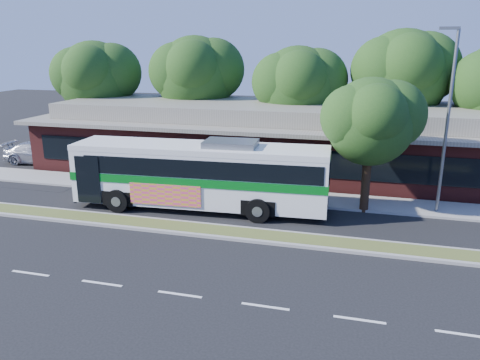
{
  "coord_description": "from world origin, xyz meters",
  "views": [
    {
      "loc": [
        5.69,
        -18.31,
        8.23
      ],
      "look_at": [
        0.12,
        2.56,
        2.0
      ],
      "focal_mm": 35.0,
      "sensor_mm": 36.0,
      "label": 1
    }
  ],
  "objects_px": {
    "sedan": "(41,153)",
    "sidewalk_tree": "(377,120)",
    "transit_bus": "(201,171)",
    "lamp_post": "(447,117)"
  },
  "relations": [
    {
      "from": "sedan",
      "to": "transit_bus",
      "type": "bearing_deg",
      "value": -119.12
    },
    {
      "from": "transit_bus",
      "to": "sidewalk_tree",
      "type": "distance_m",
      "value": 9.12
    },
    {
      "from": "transit_bus",
      "to": "sedan",
      "type": "relative_size",
      "value": 2.5
    },
    {
      "from": "sedan",
      "to": "sidewalk_tree",
      "type": "distance_m",
      "value": 23.74
    },
    {
      "from": "lamp_post",
      "to": "transit_bus",
      "type": "relative_size",
      "value": 0.68
    },
    {
      "from": "transit_bus",
      "to": "sidewalk_tree",
      "type": "relative_size",
      "value": 1.95
    },
    {
      "from": "transit_bus",
      "to": "lamp_post",
      "type": "bearing_deg",
      "value": 8.55
    },
    {
      "from": "sedan",
      "to": "sidewalk_tree",
      "type": "xyz_separation_m",
      "value": [
        22.99,
        -4.4,
        3.96
      ]
    },
    {
      "from": "sedan",
      "to": "sidewalk_tree",
      "type": "bearing_deg",
      "value": -106.61
    },
    {
      "from": "transit_bus",
      "to": "sedan",
      "type": "distance_m",
      "value": 15.82
    }
  ]
}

